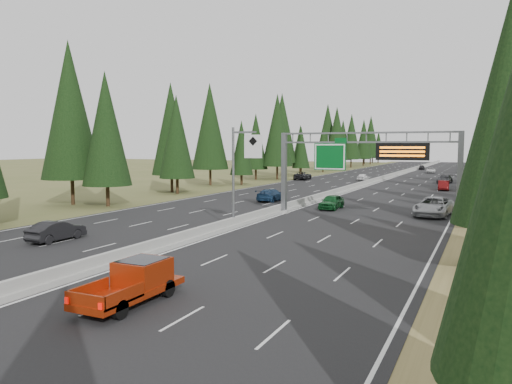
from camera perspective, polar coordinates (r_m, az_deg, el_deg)
road at (r=92.09m, az=13.43°, el=1.02°), size 32.00×260.00×0.08m
shoulder_right at (r=90.26m, az=24.57°, el=0.60°), size 3.60×260.00×0.06m
shoulder_left at (r=97.20m, az=3.10°, el=1.37°), size 3.60×260.00×0.06m
median_barrier at (r=92.07m, az=13.44°, el=1.26°), size 0.70×260.00×0.85m
sign_gantry at (r=45.89m, az=13.19°, el=3.46°), size 16.75×0.98×7.80m
hov_sign_pole at (r=39.25m, az=-1.88°, el=2.52°), size 2.80×0.50×8.00m
tree_row_left at (r=91.25m, az=-1.31°, el=6.95°), size 11.50×239.37×18.87m
silver_minivan at (r=49.61m, az=19.64°, el=-1.57°), size 3.48×6.59×1.77m
red_pickup at (r=21.80m, az=-13.50°, el=-9.67°), size 1.88×5.28×1.72m
car_ahead_green at (r=52.42m, az=8.63°, el=-1.12°), size 1.89×4.46×1.50m
car_ahead_dkred at (r=79.16m, az=20.65°, el=0.71°), size 1.79×4.43×1.43m
car_ahead_dkgrey at (r=93.61m, az=20.77°, el=1.38°), size 2.57×5.33×1.50m
car_ahead_white at (r=129.71m, az=19.34°, el=2.35°), size 2.44×4.73×1.27m
car_ahead_far at (r=147.43m, az=18.41°, el=2.70°), size 1.91×4.01×1.32m
car_onc_near at (r=37.15m, az=-21.83°, el=-4.13°), size 1.53×4.26×1.40m
car_onc_blue at (r=59.32m, az=1.74°, el=-0.34°), size 2.21×5.12×1.47m
car_onc_white at (r=97.16m, az=12.13°, el=1.68°), size 1.73×4.01×1.35m
car_onc_far at (r=98.01m, az=5.36°, el=1.87°), size 3.14×5.85×1.56m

